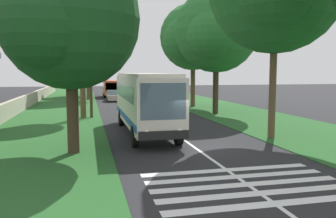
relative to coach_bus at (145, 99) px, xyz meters
name	(u,v)px	position (x,y,z in m)	size (l,w,h in m)	color
ground	(196,148)	(-4.92, -1.80, -2.15)	(160.00, 160.00, 0.00)	#262628
grass_verge_left	(53,116)	(10.08, 6.40, -2.13)	(120.00, 8.00, 0.04)	#235623
grass_verge_right	(230,111)	(10.08, -10.00, -2.13)	(120.00, 8.00, 0.04)	#235623
centre_line	(147,114)	(10.08, -1.80, -2.14)	(110.00, 0.16, 0.01)	silver
coach_bus	(145,99)	(0.00, 0.00, 0.00)	(11.16, 2.62, 3.73)	silver
zebra_crossing	(247,184)	(-10.71, -1.80, -2.14)	(4.05, 6.80, 0.01)	silver
trailing_car_0	(154,100)	(16.91, -3.80, -1.48)	(4.30, 1.78, 1.43)	#B21E1E
trailing_car_1	(114,96)	(24.86, 0.09, -1.48)	(4.30, 1.78, 1.43)	#B7A893
trailing_minibus_0	(110,87)	(32.36, 0.02, -0.60)	(6.00, 2.14, 2.53)	#CC4C33
roadside_tree_left_0	(85,42)	(28.01, 3.58, 5.78)	(9.47, 7.59, 11.92)	brown
roadside_tree_left_1	(87,57)	(36.41, 3.46, 4.00)	(6.76, 5.62, 9.08)	#3D2D1E
roadside_tree_left_2	(80,34)	(7.98, 3.96, 4.73)	(5.32, 4.52, 9.24)	brown
roadside_tree_left_3	(67,23)	(-4.59, 4.28, 3.88)	(7.38, 6.38, 9.34)	#3D2D1E
roadside_tree_right_0	(214,33)	(8.87, -7.79, 5.14)	(9.03, 7.50, 11.21)	#3D2D1E
roadside_tree_right_2	(191,38)	(15.25, -7.62, 5.27)	(8.55, 7.25, 11.19)	brown
utility_pole	(91,72)	(8.16, 3.16, 1.64)	(0.24, 1.40, 7.22)	#473828
roadside_wall	(22,104)	(15.08, 9.80, -1.42)	(70.00, 0.40, 1.37)	#B2A893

